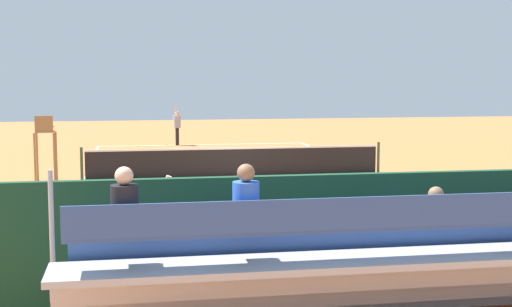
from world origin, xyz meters
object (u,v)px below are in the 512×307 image
equipment_bag (368,281)px  tennis_racket (168,145)px  tennis_ball_near (138,146)px  line_judge (162,237)px  umpire_chair (45,141)px  tennis_net (235,161)px  bleacher_stand (405,265)px  tennis_player (177,124)px  courtside_bench (456,251)px

equipment_bag → tennis_racket: size_ratio=1.54×
tennis_ball_near → equipment_bag: bearing=97.8°
line_judge → umpire_chair: bearing=-76.7°
umpire_chair → tennis_net: bearing=-176.8°
bleacher_stand → tennis_ball_near: bleacher_stand is taller
bleacher_stand → tennis_player: size_ratio=4.70×
tennis_net → line_judge: (3.12, 13.36, 0.51)m
tennis_net → tennis_racket: 10.94m
courtside_bench → equipment_bag: bearing=4.8°
equipment_bag → tennis_player: 24.41m
tennis_net → equipment_bag: tennis_net is taller
courtside_bench → tennis_racket: (3.35, -24.07, -0.54)m
tennis_net → courtside_bench: tennis_net is taller
equipment_bag → courtside_bench: bearing=-175.2°
line_judge → tennis_ball_near: bearing=-90.0°
tennis_net → tennis_racket: bearing=-81.3°
tennis_player → equipment_bag: bearing=93.2°
bleacher_stand → umpire_chair: bleacher_stand is taller
equipment_bag → tennis_ball_near: equipment_bag is taller
tennis_ball_near → line_judge: 23.73m
bleacher_stand → line_judge: (3.08, -2.00, 0.05)m
tennis_net → umpire_chair: umpire_chair is taller
umpire_chair → tennis_player: (-4.98, -11.31, -0.30)m
tennis_player → tennis_racket: tennis_player is taller
bleacher_stand → line_judge: bleacher_stand is taller
tennis_player → line_judge: bearing=85.5°
equipment_bag → tennis_racket: bearing=-85.7°
courtside_bench → line_judge: bearing=1.1°
courtside_bench → tennis_ball_near: bearing=-78.5°
bleacher_stand → tennis_player: (1.18, -26.32, 0.05)m
bleacher_stand → umpire_chair: size_ratio=4.23×
tennis_racket → line_judge: line_judge is taller
umpire_chair → tennis_ball_near: (-3.08, -10.69, -1.28)m
tennis_racket → umpire_chair: bearing=67.8°
tennis_player → tennis_ball_near: (1.90, 0.61, -0.98)m
line_judge → tennis_net: bearing=-103.1°
umpire_chair → tennis_racket: umpire_chair is taller
tennis_ball_near → line_judge: size_ratio=0.03×
tennis_ball_near → line_judge: line_judge is taller
equipment_bag → tennis_ball_near: (3.26, -23.75, -0.15)m
tennis_player → tennis_racket: bearing=19.5°
tennis_racket → tennis_net: bearing=98.7°
courtside_bench → tennis_racket: 24.31m
umpire_chair → line_judge: 13.38m
tennis_racket → tennis_ball_near: (1.46, 0.45, 0.02)m
equipment_bag → line_judge: (3.26, -0.04, 0.84)m
umpire_chair → tennis_ball_near: 11.20m
bleacher_stand → tennis_racket: 26.23m
tennis_racket → line_judge: (1.46, 24.17, 1.00)m
tennis_net → equipment_bag: 13.40m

